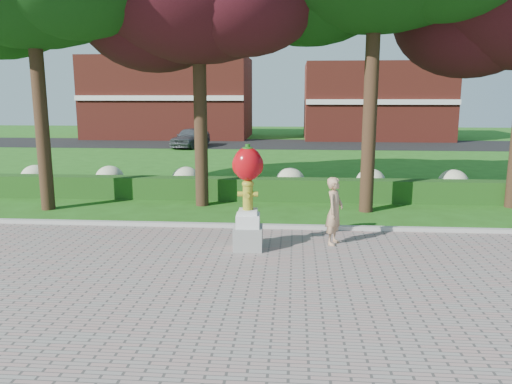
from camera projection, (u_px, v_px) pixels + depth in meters
ground at (241, 264)px, 11.18m from camera, size 100.00×100.00×0.00m
walkway at (212, 354)px, 7.26m from camera, size 40.00×14.00×0.04m
curb at (253, 227)px, 14.10m from camera, size 40.00×0.18×0.15m
lawn_hedge at (262, 189)px, 17.96m from camera, size 24.00×0.70×0.80m
hydrangea_row at (279, 181)px, 18.86m from camera, size 20.10×1.10×0.99m
street at (280, 144)px, 38.58m from camera, size 50.00×8.00×0.02m
building_left at (170, 98)px, 44.55m from camera, size 14.00×8.00×7.00m
building_right at (374, 101)px, 43.23m from camera, size 12.00×8.00×6.40m
hydrant_sculpture at (248, 194)px, 11.93m from camera, size 0.75×0.72×2.56m
woman at (334, 211)px, 12.44m from camera, size 0.61×0.73×1.70m
parked_car at (190, 137)px, 36.00m from camera, size 2.55×4.45×1.43m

